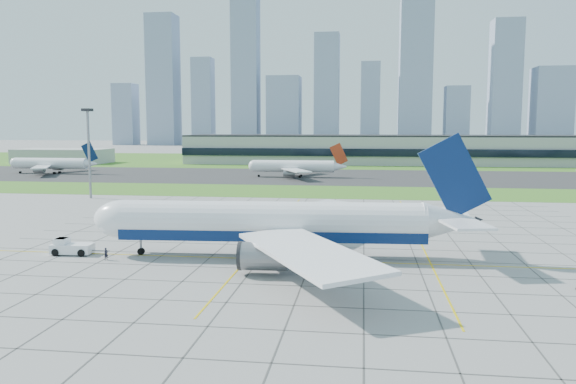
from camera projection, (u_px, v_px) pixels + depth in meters
The scene contains 14 objects.
ground at pixel (313, 258), 88.27m from camera, with size 1400.00×1400.00×0.00m, color gray.
grass_median at pixel (338, 192), 176.86m from camera, with size 700.00×35.00×0.04m, color #417621.
asphalt_taxiway at pixel (344, 176), 231.00m from camera, with size 700.00×75.00×0.04m, color #383838.
grass_far at pixel (350, 161), 339.28m from camera, with size 700.00×145.00×0.04m, color #417621.
apron_markings at pixel (321, 243), 99.13m from camera, with size 120.00×130.00×0.03m.
terminal at pixel (423, 150), 308.34m from camera, with size 260.00×43.00×15.80m.
service_block at pixel (63, 156), 315.70m from camera, with size 50.00×25.00×8.00m, color #B7B7B2.
light_mast at pixel (89, 142), 159.64m from camera, with size 2.50×2.50×25.60m.
city_skyline at pixel (349, 90), 594.42m from camera, with size 523.00×32.40×160.00m.
airliner at pixel (275, 224), 87.96m from camera, with size 62.34×63.04×19.61m.
pushback_tug at pixel (70, 247), 90.47m from camera, with size 9.50×3.63×2.62m.
crew_near at pixel (106, 254), 86.57m from camera, with size 0.70×0.46×1.92m, color black.
distant_jet_0 at pixel (52, 163), 244.69m from camera, with size 38.37×42.66×14.08m.
distant_jet_1 at pixel (295, 166), 227.31m from camera, with size 38.19×42.66×14.08m.
Camera 1 is at (7.69, -86.22, 20.53)m, focal length 35.00 mm.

